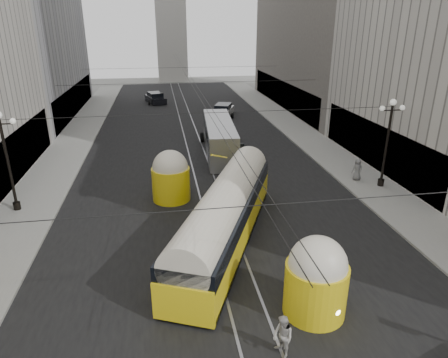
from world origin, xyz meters
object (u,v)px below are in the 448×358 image
object	(u,v)px
city_bus	(219,136)
pedestrian_sidewalk_right	(357,169)
streetcar	(225,214)
pedestrian_crossing_b	(283,337)

from	to	relation	value
city_bus	pedestrian_sidewalk_right	world-z (taller)	city_bus
city_bus	pedestrian_sidewalk_right	xyz separation A→B (m)	(9.26, -8.87, -0.62)
streetcar	pedestrian_sidewalk_right	xyz separation A→B (m)	(11.38, 7.36, -0.75)
city_bus	pedestrian_crossing_b	bearing A→B (deg)	-93.27
streetcar	city_bus	xyz separation A→B (m)	(2.11, 16.23, -0.13)
pedestrian_crossing_b	pedestrian_sidewalk_right	size ratio (longest dim) A/B	1.01
city_bus	pedestrian_crossing_b	size ratio (longest dim) A/B	6.93
streetcar	pedestrian_crossing_b	size ratio (longest dim) A/B	8.92
pedestrian_sidewalk_right	city_bus	bearing A→B (deg)	-46.49
streetcar	city_bus	bearing A→B (deg)	82.58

